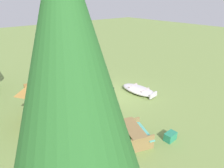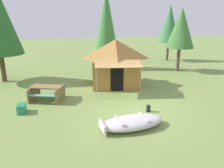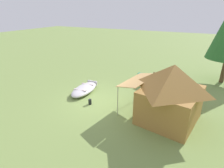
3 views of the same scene
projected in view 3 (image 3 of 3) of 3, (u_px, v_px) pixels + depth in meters
name	position (u px, v px, depth m)	size (l,w,h in m)	color
ground_plane	(100.00, 102.00, 11.20)	(80.00, 80.00, 0.00)	olive
beached_rowboat	(84.00, 89.00, 12.40)	(2.72, 1.43, 0.44)	silver
canvas_cabin_tent	(171.00, 93.00, 8.82)	(3.50, 4.19, 2.93)	#A37235
picnic_table	(155.00, 80.00, 13.40)	(2.03, 1.88, 0.76)	olive
cooler_box	(141.00, 76.00, 14.98)	(0.58, 0.36, 0.40)	#27835F
fuel_can	(90.00, 102.00, 10.85)	(0.19, 0.19, 0.32)	black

